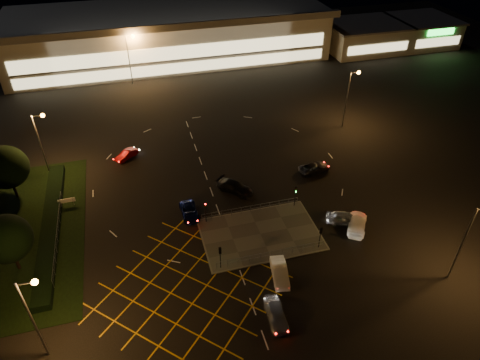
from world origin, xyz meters
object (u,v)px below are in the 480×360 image
object	(u,v)px
signal_ne	(295,192)
car_queue_white	(280,272)
signal_sw	(220,253)
car_approach_white	(357,223)
signal_se	(321,233)
car_right_silver	(345,218)
car_east_grey	(314,168)
car_near_silver	(276,314)
car_left_blue	(189,212)
signal_nw	(205,208)
car_far_dkgrey	(235,187)
car_circ_red	(127,155)

from	to	relation	value
signal_ne	car_queue_white	bearing A→B (deg)	-118.69
signal_sw	car_approach_white	world-z (taller)	signal_sw
signal_se	car_right_silver	size ratio (longest dim) A/B	0.68
car_queue_white	car_east_grey	world-z (taller)	car_queue_white
car_queue_white	car_east_grey	size ratio (longest dim) A/B	0.96
signal_se	car_near_silver	bearing A→B (deg)	44.39
signal_se	car_left_blue	bearing A→B (deg)	-35.57
car_near_silver	car_right_silver	bearing A→B (deg)	44.12
car_near_silver	car_east_grey	size ratio (longest dim) A/B	0.95
signal_nw	signal_sw	bearing A→B (deg)	-90.00
car_near_silver	signal_sw	bearing A→B (deg)	118.99
car_right_silver	car_east_grey	world-z (taller)	car_right_silver
car_right_silver	car_far_dkgrey	bearing A→B (deg)	74.00
car_left_blue	car_right_silver	xyz separation A→B (m)	(18.76, -6.68, 0.16)
car_near_silver	car_left_blue	bearing A→B (deg)	111.05
car_right_silver	signal_nw	bearing A→B (deg)	98.50
car_queue_white	car_approach_white	distance (m)	13.00
car_queue_white	car_circ_red	bearing A→B (deg)	127.13
car_near_silver	signal_ne	bearing A→B (deg)	66.55
signal_se	car_queue_white	size ratio (longest dim) A/B	0.69
signal_se	signal_nw	xyz separation A→B (m)	(-12.00, 7.99, 0.00)
signal_nw	car_left_blue	xyz separation A→B (m)	(-1.81, 1.89, -1.74)
signal_ne	car_circ_red	size ratio (longest dim) A/B	0.82
car_near_silver	car_queue_white	size ratio (longest dim) A/B	0.99
car_queue_white	car_approach_white	xyz separation A→B (m)	(12.03, 4.93, 0.01)
car_far_dkgrey	car_near_silver	bearing A→B (deg)	-136.86
car_right_silver	car_approach_white	distance (m)	1.65
signal_ne	car_far_dkgrey	xyz separation A→B (m)	(-6.82, 5.19, -1.60)
car_right_silver	car_circ_red	world-z (taller)	car_right_silver
signal_sw	signal_nw	size ratio (longest dim) A/B	1.00
car_east_grey	car_approach_white	world-z (taller)	car_approach_white
signal_nw	car_approach_white	xyz separation A→B (m)	(18.01, -6.07, -1.61)
signal_nw	car_near_silver	distance (m)	16.53
signal_nw	car_queue_white	world-z (taller)	signal_nw
car_near_silver	car_east_grey	distance (m)	26.73
signal_sw	car_circ_red	size ratio (longest dim) A/B	0.82
signal_nw	signal_ne	bearing A→B (deg)	0.00
car_east_grey	car_approach_white	xyz separation A→B (m)	(0.22, -12.83, 0.10)
car_left_blue	car_east_grey	size ratio (longest dim) A/B	0.94
signal_ne	car_right_silver	world-z (taller)	signal_ne
signal_se	signal_ne	xyz separation A→B (m)	(0.00, 7.99, 0.00)
signal_sw	car_approach_white	size ratio (longest dim) A/B	0.60
car_right_silver	car_east_grey	distance (m)	11.58
car_near_silver	car_right_silver	size ratio (longest dim) A/B	0.98
car_circ_red	car_right_silver	bearing A→B (deg)	9.49
signal_ne	car_left_blue	size ratio (longest dim) A/B	0.70
signal_sw	car_near_silver	xyz separation A→B (m)	(3.80, -8.03, -1.60)
signal_sw	car_east_grey	size ratio (longest dim) A/B	0.66
car_near_silver	car_approach_white	xyz separation A→B (m)	(14.21, 9.95, -0.01)
signal_se	car_east_grey	bearing A→B (deg)	-111.46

